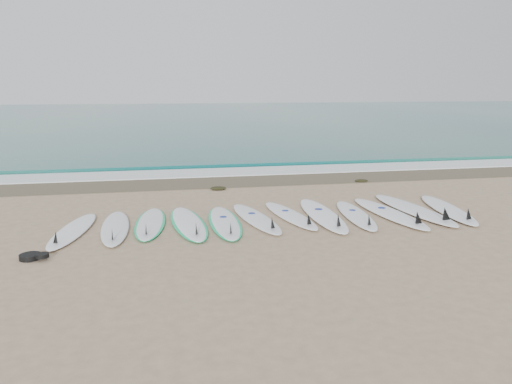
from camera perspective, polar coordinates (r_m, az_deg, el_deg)
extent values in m
plane|color=#9D8365|center=(9.89, 2.00, -3.23)|extent=(120.00, 120.00, 0.00)
cube|color=#185D58|center=(41.93, -8.11, 8.55)|extent=(120.00, 55.00, 0.03)
cube|color=brown|center=(13.81, -1.81, 1.26)|extent=(120.00, 1.80, 0.01)
cube|color=silver|center=(15.17, -2.66, 2.30)|extent=(120.00, 1.40, 0.04)
cube|color=#185D58|center=(16.63, -3.41, 3.28)|extent=(120.00, 1.00, 0.10)
ellipsoid|color=white|center=(9.66, -20.16, -4.12)|extent=(0.85, 2.39, 0.08)
cone|color=black|center=(8.85, -21.93, -4.82)|extent=(0.24, 0.28, 0.25)
ellipsoid|color=white|center=(9.62, -15.80, -3.90)|extent=(0.57, 2.41, 0.08)
cone|color=black|center=(8.74, -16.12, -4.59)|extent=(0.21, 0.26, 0.26)
ellipsoid|color=white|center=(9.76, -11.99, -3.47)|extent=(0.63, 2.33, 0.07)
ellipsoid|color=#0BCB77|center=(9.76, -11.99, -3.50)|extent=(0.71, 2.36, 0.05)
cone|color=black|center=(8.92, -12.46, -4.10)|extent=(0.21, 0.26, 0.25)
ellipsoid|color=white|center=(9.63, -7.74, -3.50)|extent=(0.75, 2.55, 0.08)
ellipsoid|color=#0BCB77|center=(9.64, -7.74, -3.53)|extent=(0.84, 2.57, 0.06)
cone|color=black|center=(8.72, -6.85, -4.15)|extent=(0.24, 0.29, 0.27)
ellipsoid|color=white|center=(9.62, -3.61, -3.44)|extent=(0.53, 2.43, 0.08)
ellipsoid|color=#0BCB77|center=(9.62, -3.61, -3.47)|extent=(0.61, 2.45, 0.06)
cone|color=black|center=(8.74, -2.93, -4.09)|extent=(0.21, 0.26, 0.26)
cylinder|color=navy|center=(9.84, -3.77, -2.85)|extent=(0.14, 0.14, 0.01)
ellipsoid|color=silver|center=(9.87, -0.05, -3.00)|extent=(0.88, 2.50, 0.08)
cone|color=black|center=(9.03, 1.88, -3.53)|extent=(0.24, 0.29, 0.26)
cylinder|color=navy|center=(10.08, -0.50, -2.44)|extent=(0.16, 0.16, 0.01)
ellipsoid|color=white|center=(10.13, 3.87, -2.65)|extent=(0.86, 2.41, 0.08)
cone|color=black|center=(9.34, 6.04, -3.10)|extent=(0.24, 0.28, 0.25)
cylinder|color=navy|center=(10.32, 3.36, -2.14)|extent=(0.16, 0.16, 0.01)
ellipsoid|color=white|center=(10.20, 7.57, -2.57)|extent=(0.67, 2.80, 0.09)
cone|color=black|center=(9.22, 9.40, -3.18)|extent=(0.24, 0.30, 0.30)
cylinder|color=navy|center=(10.44, 7.16, -1.96)|extent=(0.17, 0.17, 0.01)
ellipsoid|color=white|center=(10.32, 11.30, -2.57)|extent=(0.74, 2.43, 0.08)
cone|color=black|center=(9.48, 12.79, -3.09)|extent=(0.23, 0.27, 0.26)
cylinder|color=navy|center=(10.53, 10.96, -2.05)|extent=(0.15, 0.15, 0.01)
ellipsoid|color=white|center=(10.60, 14.90, -2.32)|extent=(0.85, 2.76, 0.09)
cone|color=black|center=(9.77, 18.00, -2.79)|extent=(0.26, 0.31, 0.29)
cylinder|color=navy|center=(10.81, 14.19, -1.77)|extent=(0.17, 0.17, 0.01)
ellipsoid|color=white|center=(11.04, 17.46, -1.88)|extent=(0.88, 2.95, 0.09)
cone|color=black|center=(10.17, 20.83, -2.33)|extent=(0.27, 0.33, 0.31)
ellipsoid|color=white|center=(11.31, 21.02, -1.84)|extent=(0.94, 2.67, 0.08)
cone|color=black|center=(10.43, 23.11, -2.29)|extent=(0.26, 0.31, 0.28)
ellipsoid|color=black|center=(12.73, -4.35, 0.44)|extent=(0.41, 0.32, 0.08)
ellipsoid|color=black|center=(14.01, 11.95, 1.27)|extent=(0.36, 0.28, 0.07)
cylinder|color=black|center=(8.48, -24.41, -6.74)|extent=(0.32, 0.32, 0.08)
cylinder|color=black|center=(8.33, -23.24, -6.68)|extent=(0.20, 0.20, 0.06)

